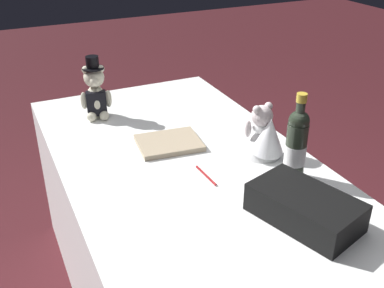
% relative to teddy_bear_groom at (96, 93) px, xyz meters
% --- Properties ---
extents(reception_table, '(1.84, 0.95, 0.78)m').
position_rel_teddy_bear_groom_xyz_m(reception_table, '(0.61, 0.21, -0.51)').
color(reception_table, white).
rests_on(reception_table, ground_plane).
extents(teddy_bear_groom, '(0.14, 0.14, 0.29)m').
position_rel_teddy_bear_groom_xyz_m(teddy_bear_groom, '(0.00, 0.00, 0.00)').
color(teddy_bear_groom, beige).
rests_on(teddy_bear_groom, reception_table).
extents(teddy_bear_bride, '(0.22, 0.18, 0.22)m').
position_rel_teddy_bear_groom_xyz_m(teddy_bear_bride, '(0.64, 0.50, -0.03)').
color(teddy_bear_bride, white).
rests_on(teddy_bear_bride, reception_table).
extents(champagne_bottle, '(0.08, 0.08, 0.33)m').
position_rel_teddy_bear_groom_xyz_m(champagne_bottle, '(0.84, 0.51, 0.02)').
color(champagne_bottle, '#2B3427').
rests_on(champagne_bottle, reception_table).
extents(signing_pen, '(0.15, 0.01, 0.01)m').
position_rel_teddy_bear_groom_xyz_m(signing_pen, '(0.70, 0.22, -0.12)').
color(signing_pen, maroon).
rests_on(signing_pen, reception_table).
extents(gift_case_black, '(0.38, 0.29, 0.10)m').
position_rel_teddy_bear_groom_xyz_m(gift_case_black, '(1.06, 0.39, -0.07)').
color(gift_case_black, black).
rests_on(gift_case_black, reception_table).
extents(guestbook, '(0.23, 0.28, 0.02)m').
position_rel_teddy_bear_groom_xyz_m(guestbook, '(0.41, 0.19, -0.11)').
color(guestbook, tan).
rests_on(guestbook, reception_table).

